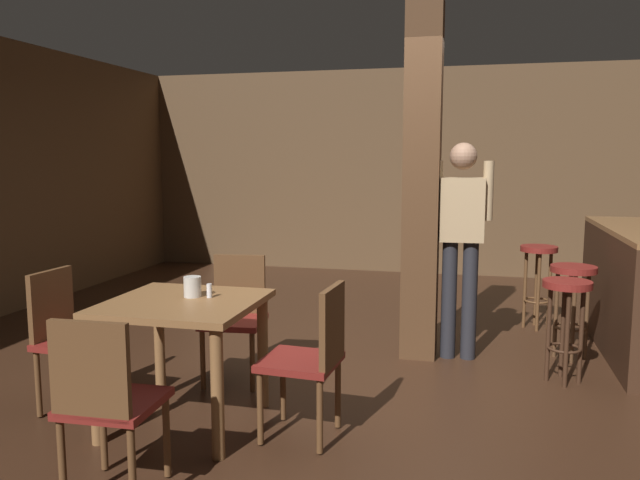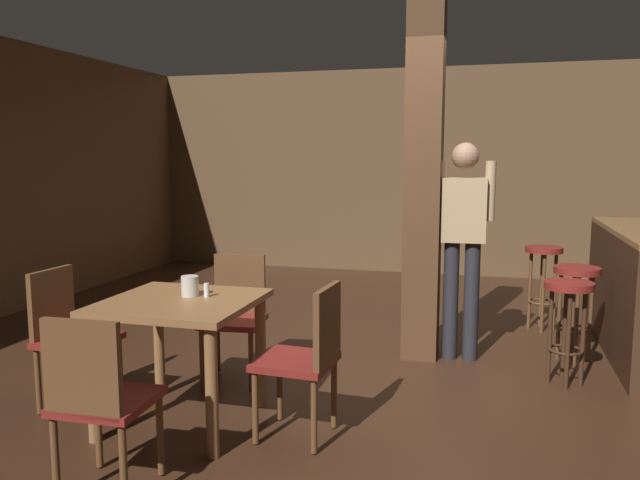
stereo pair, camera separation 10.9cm
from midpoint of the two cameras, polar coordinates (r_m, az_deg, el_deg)
name	(u,v)px [view 2 (the right image)]	position (r m, az deg, el deg)	size (l,w,h in m)	color
ground_plane	(369,387)	(4.54, 5.23, -13.20)	(10.80, 10.80, 0.00)	#382114
wall_back	(432,172)	(8.71, 10.59, 6.12)	(8.00, 0.10, 2.80)	brown
pillar	(423,184)	(4.99, 10.06, 5.08)	(0.28, 0.28, 2.80)	#4C301C
dining_table	(181,323)	(3.84, -11.80, -7.41)	(0.87, 0.87, 0.77)	brown
chair_east	(308,353)	(3.59, -0.22, -10.32)	(0.45, 0.45, 0.89)	maroon
chair_north	(236,311)	(4.56, -7.01, -6.44)	(0.47, 0.47, 0.89)	maroon
chair_west	(68,331)	(4.32, -21.37, -7.72)	(0.44, 0.44, 0.89)	maroon
chair_south	(98,396)	(3.15, -18.66, -13.34)	(0.44, 0.44, 0.89)	maroon
napkin_cup	(190,286)	(3.87, -11.02, -4.16)	(0.11, 0.11, 0.12)	beige
salt_shaker	(207,290)	(3.83, -9.53, -4.55)	(0.03, 0.03, 0.09)	silver
standing_person	(463,235)	(5.02, 13.55, 0.45)	(0.47, 0.22, 1.72)	tan
bar_counter	(632,291)	(5.70, 27.13, -4.17)	(0.56, 2.03, 1.04)	brown
bar_stool_near	(568,308)	(4.76, 22.34, -5.80)	(0.34, 0.34, 0.74)	maroon
bar_stool_mid	(576,290)	(5.34, 22.91, -4.25)	(0.35, 0.35, 0.75)	maroon
bar_stool_far	(543,268)	(6.16, 20.21, -2.46)	(0.34, 0.34, 0.78)	maroon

